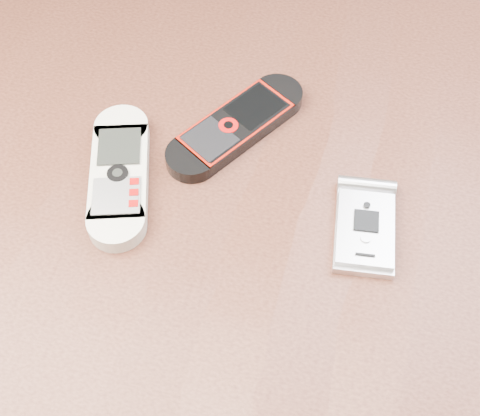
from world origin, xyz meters
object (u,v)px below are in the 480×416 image
(motorola_razr, at_px, (365,228))
(nokia_black_red, at_px, (236,126))
(table, at_px, (235,271))
(nokia_white, at_px, (119,174))

(motorola_razr, bearing_deg, nokia_black_red, 141.59)
(table, distance_m, nokia_white, 0.16)
(nokia_white, height_order, motorola_razr, nokia_white)
(table, bearing_deg, motorola_razr, 3.96)
(nokia_black_red, height_order, motorola_razr, same)
(table, bearing_deg, nokia_black_red, 103.31)
(table, height_order, nokia_black_red, nokia_black_red)
(nokia_black_red, bearing_deg, table, -44.27)
(table, xyz_separation_m, motorola_razr, (0.11, 0.01, 0.11))
(nokia_white, distance_m, nokia_black_red, 0.12)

